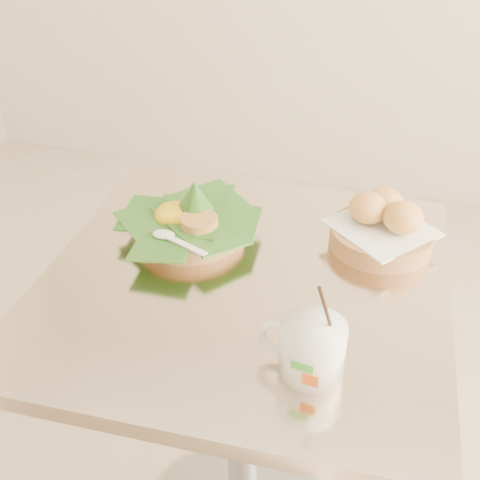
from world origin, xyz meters
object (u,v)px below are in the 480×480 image
(cafe_table, at_px, (244,366))
(coffee_mug, at_px, (310,347))
(bread_basket, at_px, (382,226))
(rice_basket, at_px, (189,219))

(cafe_table, distance_m, coffee_mug, 0.36)
(cafe_table, height_order, bread_basket, bread_basket)
(rice_basket, relative_size, coffee_mug, 1.62)
(rice_basket, bearing_deg, cafe_table, -34.88)
(cafe_table, height_order, coffee_mug, coffee_mug)
(cafe_table, xyz_separation_m, rice_basket, (-0.14, 0.10, 0.26))
(bread_basket, bearing_deg, rice_basket, -168.07)
(rice_basket, height_order, coffee_mug, coffee_mug)
(bread_basket, relative_size, coffee_mug, 1.40)
(bread_basket, height_order, coffee_mug, coffee_mug)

